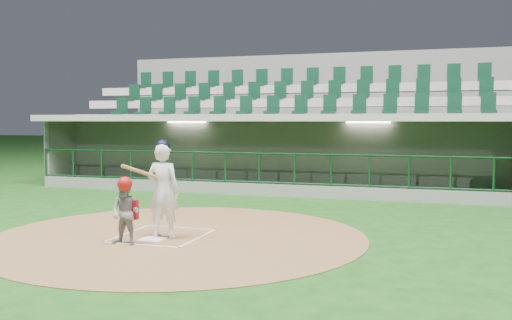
# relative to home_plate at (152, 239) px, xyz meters

# --- Properties ---
(ground) EXTENTS (120.00, 120.00, 0.00)m
(ground) POSITION_rel_home_plate_xyz_m (0.00, 0.70, -0.02)
(ground) COLOR #174714
(ground) RESTS_ON ground
(dirt_circle) EXTENTS (7.20, 7.20, 0.01)m
(dirt_circle) POSITION_rel_home_plate_xyz_m (0.30, 0.50, -0.02)
(dirt_circle) COLOR brown
(dirt_circle) RESTS_ON ground
(home_plate) EXTENTS (0.43, 0.43, 0.02)m
(home_plate) POSITION_rel_home_plate_xyz_m (0.00, 0.00, 0.00)
(home_plate) COLOR white
(home_plate) RESTS_ON dirt_circle
(batter_box_chalk) EXTENTS (1.55, 1.80, 0.01)m
(batter_box_chalk) POSITION_rel_home_plate_xyz_m (0.00, 0.40, -0.00)
(batter_box_chalk) COLOR white
(batter_box_chalk) RESTS_ON ground
(dugout_structure) EXTENTS (16.40, 3.70, 3.00)m
(dugout_structure) POSITION_rel_home_plate_xyz_m (0.09, 8.51, 0.94)
(dugout_structure) COLOR gray
(dugout_structure) RESTS_ON ground
(seating_deck) EXTENTS (17.00, 6.72, 5.15)m
(seating_deck) POSITION_rel_home_plate_xyz_m (0.00, 11.61, 1.40)
(seating_deck) COLOR slate
(seating_deck) RESTS_ON ground
(batter) EXTENTS (0.86, 0.86, 1.86)m
(batter) POSITION_rel_home_plate_xyz_m (0.10, 0.26, 0.92)
(batter) COLOR white
(batter) RESTS_ON dirt_circle
(catcher) EXTENTS (0.57, 0.45, 1.22)m
(catcher) POSITION_rel_home_plate_xyz_m (-0.27, -0.48, 0.59)
(catcher) COLOR gray
(catcher) RESTS_ON dirt_circle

